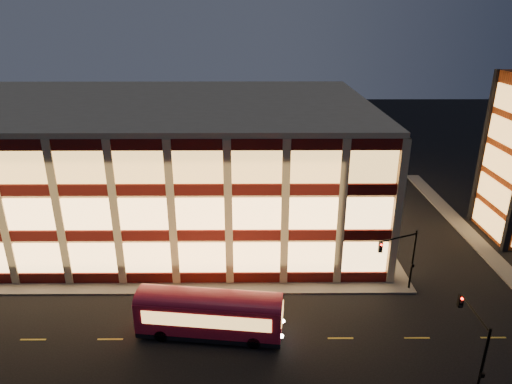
{
  "coord_description": "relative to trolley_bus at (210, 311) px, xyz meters",
  "views": [
    {
      "loc": [
        9.19,
        -34.93,
        23.71
      ],
      "look_at": [
        9.47,
        8.0,
        6.83
      ],
      "focal_mm": 32.0,
      "sensor_mm": 36.0,
      "label": 1
    }
  ],
  "objects": [
    {
      "name": "ground",
      "position": [
        -5.78,
        5.38,
        -2.11
      ],
      "size": [
        200.0,
        200.0,
        0.0
      ],
      "primitive_type": "plane",
      "color": "black",
      "rests_on": "ground"
    },
    {
      "name": "sidewalk_office_south",
      "position": [
        -8.78,
        6.38,
        -2.04
      ],
      "size": [
        54.0,
        2.0,
        0.15
      ],
      "primitive_type": "cube",
      "color": "#514F4C",
      "rests_on": "ground"
    },
    {
      "name": "sidewalk_office_east",
      "position": [
        17.22,
        22.38,
        -2.04
      ],
      "size": [
        2.0,
        30.0,
        0.15
      ],
      "primitive_type": "cube",
      "color": "#514F4C",
      "rests_on": "ground"
    },
    {
      "name": "sidewalk_tower_west",
      "position": [
        28.22,
        22.38,
        -2.04
      ],
      "size": [
        2.0,
        30.0,
        0.15
      ],
      "primitive_type": "cube",
      "color": "#514F4C",
      "rests_on": "ground"
    },
    {
      "name": "office_building",
      "position": [
        -8.69,
        22.29,
        5.13
      ],
      "size": [
        50.45,
        30.45,
        14.5
      ],
      "color": "tan",
      "rests_on": "ground"
    },
    {
      "name": "traffic_signal_far",
      "position": [
        16.43,
        5.62,
        2.0
      ],
      "size": [
        3.79,
        1.87,
        6.0
      ],
      "color": "black",
      "rests_on": "ground"
    },
    {
      "name": "traffic_signal_near",
      "position": [
        17.72,
        -5.65,
        2.01
      ],
      "size": [
        0.32,
        4.45,
        6.0
      ],
      "color": "black",
      "rests_on": "ground"
    },
    {
      "name": "trolley_bus",
      "position": [
        0.0,
        0.0,
        0.0
      ],
      "size": [
        11.51,
        4.13,
        3.81
      ],
      "rotation": [
        0.0,
        0.0,
        -0.12
      ],
      "color": "maroon",
      "rests_on": "ground"
    }
  ]
}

